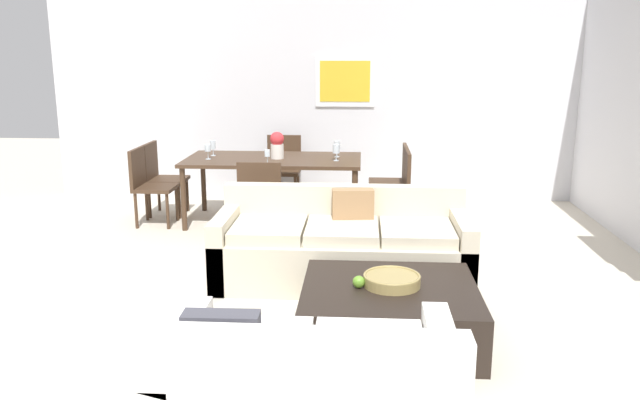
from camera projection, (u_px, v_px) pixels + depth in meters
ground_plane at (331, 294)px, 5.25m from camera, size 18.00×18.00×0.00m
back_wall_unit at (367, 97)px, 8.35m from camera, size 8.40×0.09×2.70m
sofa_beige at (342, 248)px, 5.51m from camera, size 2.16×0.90×0.78m
loveseat_white at (308, 393)px, 3.18m from camera, size 1.46×0.90×0.78m
coffee_table at (389, 312)px, 4.41m from camera, size 1.20×1.08×0.38m
decorative_bowl at (392, 280)px, 4.38m from camera, size 0.40×0.40×0.08m
apple_on_coffee_table at (359, 282)px, 4.34m from camera, size 0.08×0.08×0.08m
dining_table at (273, 163)px, 7.33m from camera, size 2.01×1.02×0.75m
dining_chair_right_near at (397, 185)px, 7.06m from camera, size 0.44×0.44×0.88m
dining_chair_right_far at (395, 177)px, 7.50m from camera, size 0.44×0.44×0.88m
dining_chair_left_near at (148, 181)px, 7.24m from camera, size 0.44×0.44×0.88m
dining_chair_head at (283, 165)px, 8.26m from camera, size 0.44×0.44×0.88m
dining_chair_foot at (261, 197)px, 6.48m from camera, size 0.44×0.44×0.88m
dining_chair_left_far at (160, 174)px, 7.69m from camera, size 0.44×0.44×0.88m
wine_glass_left_near at (208, 149)px, 7.21m from camera, size 0.07×0.07×0.17m
wine_glass_foot at (267, 154)px, 6.85m from camera, size 0.06×0.06×0.17m
wine_glass_head at (278, 142)px, 7.72m from camera, size 0.07×0.07×0.17m
wine_glass_left_far at (213, 145)px, 7.46m from camera, size 0.06×0.06×0.18m
wine_glass_right_far at (337, 146)px, 7.36m from camera, size 0.07×0.07×0.19m
wine_glass_right_near at (336, 149)px, 7.11m from camera, size 0.08×0.08×0.19m
centerpiece_vase at (277, 145)px, 7.25m from camera, size 0.16×0.16×0.31m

